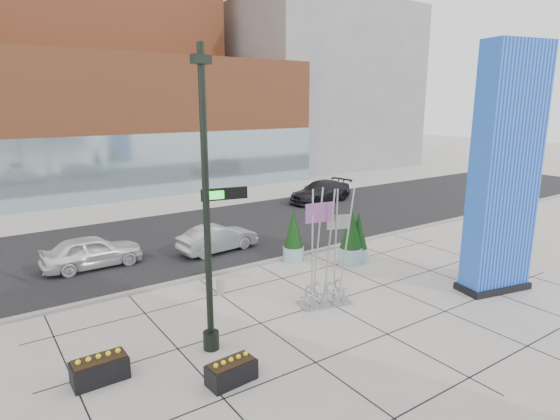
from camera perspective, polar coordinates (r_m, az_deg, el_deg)
ground at (r=18.22m, az=1.32°, el=-10.87°), size 160.00×160.00×0.00m
street_asphalt at (r=26.48m, az=-11.48°, el=-3.39°), size 80.00×12.00×0.02m
curb_edge at (r=21.33m, az=-5.04°, el=-7.09°), size 80.00×0.30×0.12m
tower_podium at (r=41.93m, az=-19.93°, el=9.71°), size 34.00×10.00×11.00m
tower_glass_front at (r=37.59m, az=-17.67°, el=4.97°), size 34.00×0.60×5.00m
building_grey_parking at (r=57.89m, az=3.74°, el=14.63°), size 20.00×18.00×18.00m
blue_pylon at (r=19.89m, az=25.69°, el=3.80°), size 3.08×1.86×9.59m
lamp_post at (r=13.70m, az=-8.86°, el=-2.90°), size 0.60×0.49×8.94m
public_art_sculpture at (r=17.54m, az=5.57°, el=-7.81°), size 2.13×1.42×4.42m
concrete_bollard at (r=18.73m, az=-7.25°, el=-9.21°), size 0.34×0.34×0.65m
overhead_street_sign at (r=18.97m, az=-7.40°, el=1.00°), size 1.90×0.53×4.03m
round_planter_east at (r=21.95m, az=8.64°, el=-3.23°), size 1.09×1.09×2.73m
round_planter_mid at (r=22.30m, az=9.50°, el=-3.41°), size 0.96×0.96×2.41m
round_planter_west at (r=22.08m, az=1.67°, el=-3.28°), size 1.00×1.00×2.49m
box_planter_north at (r=14.19m, az=-21.13°, el=-17.58°), size 1.46×0.74×0.80m
box_planter_south at (r=13.36m, az=-5.95°, el=-18.90°), size 1.37×0.76×0.73m
car_white_west at (r=22.94m, az=-21.92°, el=-4.76°), size 4.37×1.78×1.49m
car_silver_mid at (r=23.77m, az=-7.58°, el=-3.47°), size 4.23×1.90×1.35m
car_dark_east at (r=35.29m, az=4.96°, el=2.22°), size 5.67×3.05×1.56m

